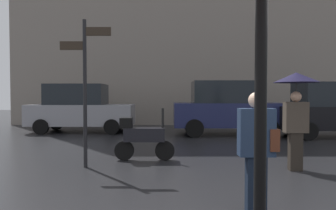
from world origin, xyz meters
The scene contains 7 objects.
pedestrian_with_umbrella centered at (1.55, 3.51, 1.53)m, with size 0.91×0.91×2.00m.
pedestrian_with_bag centered at (0.09, 1.20, 0.89)m, with size 0.49×0.24×1.58m.
parked_scooter centered at (-1.65, 4.48, 0.56)m, with size 1.42×0.32×1.23m.
parked_car_left centered at (5.06, 8.51, 1.00)m, with size 4.26×1.82×2.02m.
parked_car_right centered at (-4.73, 10.09, 1.00)m, with size 4.29×1.87×2.01m.
parked_car_distant centered at (1.22, 9.26, 1.05)m, with size 4.21×1.98×2.09m.
street_signpost centered at (-2.81, 3.79, 1.90)m, with size 1.08×0.08×3.14m.
Camera 1 is at (-1.05, -2.67, 1.53)m, focal length 32.49 mm.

